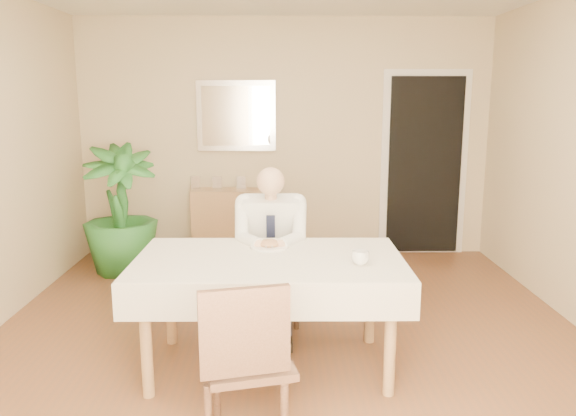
{
  "coord_description": "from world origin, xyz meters",
  "views": [
    {
      "loc": [
        -0.06,
        -3.73,
        1.77
      ],
      "look_at": [
        0.0,
        0.35,
        0.95
      ],
      "focal_mm": 35.0,
      "sensor_mm": 36.0,
      "label": 1
    }
  ],
  "objects_px": {
    "dining_table": "(269,270)",
    "potted_palm": "(120,209)",
    "chair_near": "(247,357)",
    "coffee_mug": "(360,258)",
    "chair_far": "(271,251)",
    "seated_man": "(271,243)",
    "sideboard": "(237,223)"
  },
  "relations": [
    {
      "from": "dining_table",
      "to": "sideboard",
      "type": "distance_m",
      "value": 2.64
    },
    {
      "from": "seated_man",
      "to": "sideboard",
      "type": "height_order",
      "value": "seated_man"
    },
    {
      "from": "chair_near",
      "to": "potted_palm",
      "type": "height_order",
      "value": "potted_palm"
    },
    {
      "from": "dining_table",
      "to": "chair_far",
      "type": "xyz_separation_m",
      "value": [
        0.0,
        0.89,
        -0.13
      ]
    },
    {
      "from": "dining_table",
      "to": "potted_palm",
      "type": "height_order",
      "value": "potted_palm"
    },
    {
      "from": "coffee_mug",
      "to": "potted_palm",
      "type": "relative_size",
      "value": 0.08
    },
    {
      "from": "coffee_mug",
      "to": "chair_far",
      "type": "bearing_deg",
      "value": 118.17
    },
    {
      "from": "chair_near",
      "to": "potted_palm",
      "type": "xyz_separation_m",
      "value": [
        -1.44,
        2.97,
        0.14
      ]
    },
    {
      "from": "chair_near",
      "to": "seated_man",
      "type": "bearing_deg",
      "value": 72.9
    },
    {
      "from": "chair_near",
      "to": "potted_palm",
      "type": "bearing_deg",
      "value": 102.35
    },
    {
      "from": "dining_table",
      "to": "chair_near",
      "type": "xyz_separation_m",
      "value": [
        -0.1,
        -0.9,
        -0.16
      ]
    },
    {
      "from": "chair_far",
      "to": "seated_man",
      "type": "xyz_separation_m",
      "value": [
        0.0,
        -0.29,
        0.15
      ]
    },
    {
      "from": "dining_table",
      "to": "potted_palm",
      "type": "xyz_separation_m",
      "value": [
        -1.53,
        2.06,
        -0.02
      ]
    },
    {
      "from": "dining_table",
      "to": "chair_near",
      "type": "distance_m",
      "value": 0.92
    },
    {
      "from": "coffee_mug",
      "to": "sideboard",
      "type": "relative_size",
      "value": 0.11
    },
    {
      "from": "chair_near",
      "to": "sideboard",
      "type": "distance_m",
      "value": 3.51
    },
    {
      "from": "dining_table",
      "to": "potted_palm",
      "type": "bearing_deg",
      "value": 127.09
    },
    {
      "from": "chair_far",
      "to": "sideboard",
      "type": "xyz_separation_m",
      "value": [
        -0.41,
        1.7,
        -0.16
      ]
    },
    {
      "from": "dining_table",
      "to": "chair_far",
      "type": "distance_m",
      "value": 0.9
    },
    {
      "from": "chair_far",
      "to": "sideboard",
      "type": "relative_size",
      "value": 1.01
    },
    {
      "from": "sideboard",
      "to": "potted_palm",
      "type": "distance_m",
      "value": 1.27
    },
    {
      "from": "chair_near",
      "to": "seated_man",
      "type": "relative_size",
      "value": 0.73
    },
    {
      "from": "chair_near",
      "to": "coffee_mug",
      "type": "bearing_deg",
      "value": 35.14
    },
    {
      "from": "chair_far",
      "to": "coffee_mug",
      "type": "height_order",
      "value": "chair_far"
    },
    {
      "from": "chair_near",
      "to": "coffee_mug",
      "type": "distance_m",
      "value": 1.03
    },
    {
      "from": "dining_table",
      "to": "chair_near",
      "type": "bearing_deg",
      "value": -95.49
    },
    {
      "from": "seated_man",
      "to": "potted_palm",
      "type": "distance_m",
      "value": 2.12
    },
    {
      "from": "coffee_mug",
      "to": "potted_palm",
      "type": "xyz_separation_m",
      "value": [
        -2.09,
        2.22,
        -0.15
      ]
    },
    {
      "from": "dining_table",
      "to": "potted_palm",
      "type": "distance_m",
      "value": 2.57
    },
    {
      "from": "chair_far",
      "to": "potted_palm",
      "type": "height_order",
      "value": "potted_palm"
    },
    {
      "from": "chair_near",
      "to": "potted_palm",
      "type": "distance_m",
      "value": 3.3
    },
    {
      "from": "dining_table",
      "to": "sideboard",
      "type": "bearing_deg",
      "value": 99.45
    }
  ]
}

